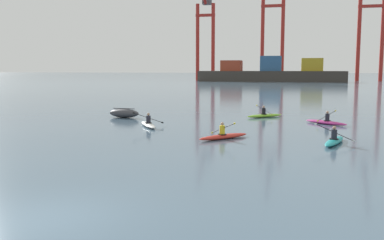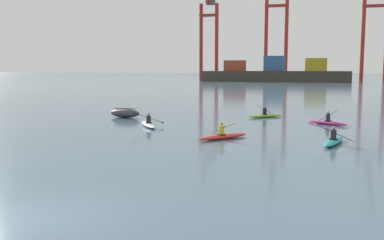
{
  "view_description": "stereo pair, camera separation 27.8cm",
  "coord_description": "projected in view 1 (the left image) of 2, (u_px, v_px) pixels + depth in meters",
  "views": [
    {
      "loc": [
        6.35,
        -9.65,
        3.92
      ],
      "look_at": [
        -0.23,
        17.24,
        0.6
      ],
      "focal_mm": 40.04,
      "sensor_mm": 36.0,
      "label": 1
    },
    {
      "loc": [
        6.62,
        -9.58,
        3.92
      ],
      "look_at": [
        -0.23,
        17.24,
        0.6
      ],
      "focal_mm": 40.04,
      "sensor_mm": 36.0,
      "label": 2
    }
  ],
  "objects": [
    {
      "name": "gantry_crane_west_mid",
      "position": [
        273.0,
        23.0,
        138.21
      ],
      "size": [
        7.66,
        18.41,
        36.25
      ],
      "color": "maroon",
      "rests_on": "ground"
    },
    {
      "name": "gantry_crane_east_mid",
      "position": [
        372.0,
        21.0,
        131.8
      ],
      "size": [
        8.08,
        16.97,
        39.9
      ],
      "color": "maroon",
      "rests_on": "ground"
    },
    {
      "name": "ground_plane",
      "position": [
        45.0,
        218.0,
        11.27
      ],
      "size": [
        800.0,
        800.0,
        0.0
      ],
      "primitive_type": "plane",
      "color": "slate"
    },
    {
      "name": "gantry_crane_west",
      "position": [
        205.0,
        29.0,
        142.86
      ],
      "size": [
        6.53,
        16.08,
        33.62
      ],
      "color": "maroon",
      "rests_on": "ground"
    },
    {
      "name": "kayak_magenta",
      "position": [
        326.0,
        122.0,
        30.39
      ],
      "size": [
        3.02,
        2.61,
        0.98
      ],
      "color": "#C13384",
      "rests_on": "ground"
    },
    {
      "name": "kayak_teal",
      "position": [
        334.0,
        140.0,
        22.49
      ],
      "size": [
        2.09,
        3.43,
        1.07
      ],
      "color": "teal",
      "rests_on": "ground"
    },
    {
      "name": "kayak_lime",
      "position": [
        264.0,
        115.0,
        34.72
      ],
      "size": [
        2.95,
        2.69,
        0.97
      ],
      "color": "#7ABC2D",
      "rests_on": "ground"
    },
    {
      "name": "capsized_dinghy",
      "position": [
        124.0,
        113.0,
        34.53
      ],
      "size": [
        2.72,
        1.42,
        0.76
      ],
      "color": "#38383D",
      "rests_on": "ground"
    },
    {
      "name": "container_barge",
      "position": [
        271.0,
        73.0,
        131.5
      ],
      "size": [
        44.22,
        8.68,
        7.76
      ],
      "color": "#38332D",
      "rests_on": "ground"
    },
    {
      "name": "kayak_red",
      "position": [
        223.0,
        136.0,
        24.05
      ],
      "size": [
        2.68,
        2.96,
        1.07
      ],
      "color": "red",
      "rests_on": "ground"
    },
    {
      "name": "kayak_white",
      "position": [
        148.0,
        124.0,
        29.12
      ],
      "size": [
        2.31,
        3.2,
        1.05
      ],
      "color": "silver",
      "rests_on": "ground"
    }
  ]
}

